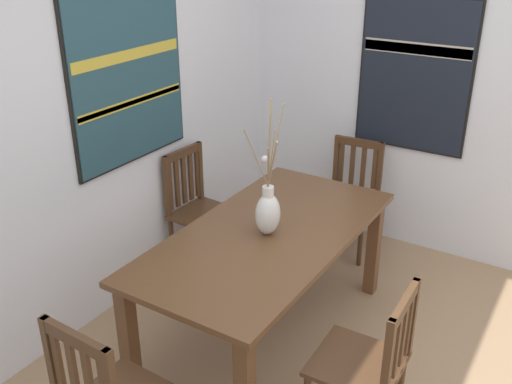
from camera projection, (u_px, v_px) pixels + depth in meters
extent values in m
cube|color=silver|center=(98.00, 111.00, 3.58)|extent=(6.40, 0.12, 2.70)
cube|color=silver|center=(481.00, 86.00, 4.12)|extent=(0.12, 6.40, 2.70)
cube|color=brown|center=(267.00, 235.00, 3.42)|extent=(1.80, 0.90, 0.03)
cube|color=brown|center=(373.00, 247.00, 4.03)|extent=(0.08, 0.08, 0.72)
cube|color=brown|center=(129.00, 341.00, 3.13)|extent=(0.08, 0.08, 0.72)
cube|color=brown|center=(280.00, 221.00, 4.39)|extent=(0.08, 0.08, 0.72)
ellipsoid|color=silver|center=(268.00, 214.00, 3.35)|extent=(0.16, 0.14, 0.25)
cylinder|color=silver|center=(268.00, 191.00, 3.29)|extent=(0.07, 0.07, 0.06)
cylinder|color=#997F5B|center=(268.00, 168.00, 3.16)|extent=(0.12, 0.07, 0.28)
cylinder|color=#997F5B|center=(270.00, 144.00, 3.21)|extent=(0.08, 0.04, 0.49)
cylinder|color=#997F5B|center=(276.00, 146.00, 3.19)|extent=(0.07, 0.06, 0.48)
cylinder|color=#997F5B|center=(256.00, 159.00, 3.15)|extent=(0.17, 0.06, 0.38)
cylinder|color=#997F5B|center=(272.00, 165.00, 3.13)|extent=(0.13, 0.13, 0.33)
cylinder|color=#997F5B|center=(272.00, 159.00, 3.18)|extent=(0.03, 0.06, 0.36)
sphere|color=silver|center=(265.00, 159.00, 3.26)|extent=(0.04, 0.04, 0.04)
cube|color=#4C301C|center=(348.00, 199.00, 4.53)|extent=(0.45, 0.45, 0.03)
cylinder|color=#4C301C|center=(360.00, 240.00, 4.41)|extent=(0.04, 0.04, 0.43)
cylinder|color=#4C301C|center=(316.00, 230.00, 4.56)|extent=(0.04, 0.04, 0.43)
cylinder|color=#4C301C|center=(375.00, 221.00, 4.70)|extent=(0.04, 0.04, 0.43)
cylinder|color=#4C301C|center=(333.00, 211.00, 4.85)|extent=(0.04, 0.04, 0.43)
cube|color=#4C301C|center=(380.00, 168.00, 4.51)|extent=(0.04, 0.04, 0.42)
cube|color=#4C301C|center=(336.00, 160.00, 4.67)|extent=(0.04, 0.04, 0.42)
cube|color=#4C301C|center=(359.00, 143.00, 4.51)|extent=(0.06, 0.38, 0.06)
cube|color=#4C301C|center=(374.00, 169.00, 4.54)|extent=(0.02, 0.04, 0.33)
cube|color=#4C301C|center=(363.00, 167.00, 4.58)|extent=(0.02, 0.04, 0.33)
cube|color=#4C301C|center=(352.00, 165.00, 4.62)|extent=(0.02, 0.04, 0.33)
cube|color=#4C301C|center=(341.00, 163.00, 4.65)|extent=(0.02, 0.04, 0.33)
cube|color=#4C301C|center=(53.00, 366.00, 2.44)|extent=(0.04, 0.04, 0.50)
cube|color=#4C301C|center=(75.00, 339.00, 2.26)|extent=(0.04, 0.38, 0.06)
cube|color=#4C301C|center=(60.00, 373.00, 2.43)|extent=(0.02, 0.04, 0.41)
cube|color=#4C301C|center=(75.00, 382.00, 2.38)|extent=(0.02, 0.04, 0.41)
cube|color=#4C301C|center=(357.00, 363.00, 2.84)|extent=(0.43, 0.43, 0.03)
cylinder|color=#4C301C|center=(335.00, 365.00, 3.16)|extent=(0.04, 0.04, 0.43)
cube|color=#4C301C|center=(387.00, 361.00, 2.52)|extent=(0.04, 0.04, 0.44)
cube|color=#4C301C|center=(412.00, 317.00, 2.80)|extent=(0.04, 0.04, 0.44)
cube|color=#4C301C|center=(405.00, 304.00, 2.58)|extent=(0.38, 0.04, 0.06)
cube|color=#4C301C|center=(390.00, 358.00, 2.56)|extent=(0.04, 0.02, 0.35)
cube|color=#4C301C|center=(397.00, 346.00, 2.63)|extent=(0.04, 0.02, 0.35)
cube|color=#4C301C|center=(403.00, 335.00, 2.70)|extent=(0.04, 0.02, 0.35)
cube|color=#4C301C|center=(409.00, 325.00, 2.77)|extent=(0.04, 0.02, 0.35)
cube|color=#4C301C|center=(205.00, 214.00, 4.29)|extent=(0.44, 0.44, 0.03)
cylinder|color=#4C301C|center=(239.00, 239.00, 4.43)|extent=(0.04, 0.04, 0.43)
cylinder|color=#4C301C|center=(209.00, 259.00, 4.16)|extent=(0.04, 0.04, 0.43)
cylinder|color=#4C301C|center=(203.00, 226.00, 4.62)|extent=(0.04, 0.04, 0.43)
cylinder|color=#4C301C|center=(172.00, 244.00, 4.35)|extent=(0.04, 0.04, 0.43)
cube|color=#4C301C|center=(200.00, 171.00, 4.42)|extent=(0.04, 0.04, 0.46)
cube|color=#4C301C|center=(167.00, 187.00, 4.16)|extent=(0.04, 0.04, 0.46)
cube|color=#4C301C|center=(182.00, 153.00, 4.21)|extent=(0.38, 0.05, 0.06)
cube|color=#4C301C|center=(197.00, 174.00, 4.41)|extent=(0.04, 0.02, 0.37)
cube|color=#4C301C|center=(191.00, 177.00, 4.35)|extent=(0.04, 0.02, 0.37)
cube|color=#4C301C|center=(184.00, 180.00, 4.30)|extent=(0.04, 0.02, 0.37)
cube|color=#4C301C|center=(177.00, 184.00, 4.24)|extent=(0.04, 0.02, 0.37)
cube|color=#4C301C|center=(170.00, 187.00, 4.18)|extent=(0.04, 0.02, 0.37)
cube|color=black|center=(128.00, 77.00, 3.65)|extent=(0.98, 0.04, 1.10)
cube|color=#284C56|center=(130.00, 78.00, 3.64)|extent=(0.95, 0.01, 1.07)
cube|color=gold|center=(133.00, 101.00, 3.70)|extent=(0.92, 0.00, 0.04)
cube|color=gold|center=(133.00, 103.00, 3.70)|extent=(0.92, 0.00, 0.04)
cube|color=gold|center=(129.00, 55.00, 3.57)|extent=(0.92, 0.00, 0.07)
cube|color=black|center=(415.00, 76.00, 4.28)|extent=(0.04, 0.84, 1.13)
cube|color=black|center=(414.00, 76.00, 4.26)|extent=(0.01, 0.81, 1.10)
cube|color=#B2A893|center=(417.00, 48.00, 4.17)|extent=(0.00, 0.78, 0.08)
cube|color=#B2A893|center=(417.00, 50.00, 4.18)|extent=(0.00, 0.78, 0.08)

